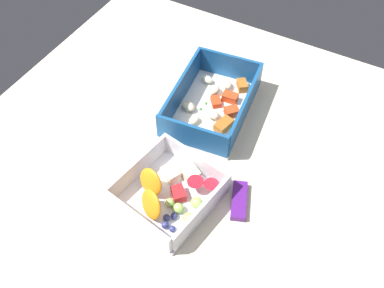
{
  "coord_description": "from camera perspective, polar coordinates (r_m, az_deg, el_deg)",
  "views": [
    {
      "loc": [
        39.23,
        22.54,
        62.64
      ],
      "look_at": [
        -1.36,
        0.3,
        4.0
      ],
      "focal_mm": 39.74,
      "sensor_mm": 36.0,
      "label": 1
    }
  ],
  "objects": [
    {
      "name": "fruit_bowl",
      "position": [
        0.69,
        -2.94,
        -6.49
      ],
      "size": [
        17.14,
        16.5,
        5.8
      ],
      "rotation": [
        0.0,
        0.0,
        -0.17
      ],
      "color": "white",
      "rests_on": "table_surface"
    },
    {
      "name": "pasta_container",
      "position": [
        0.81,
        2.85,
        5.44
      ],
      "size": [
        21.83,
        15.82,
        6.1
      ],
      "rotation": [
        0.0,
        0.0,
        0.12
      ],
      "color": "white",
      "rests_on": "table_surface"
    },
    {
      "name": "candy_bar",
      "position": [
        0.7,
        6.34,
        -7.57
      ],
      "size": [
        7.4,
        4.74,
        1.2
      ],
      "primitive_type": "cube",
      "rotation": [
        0.0,
        0.0,
        0.37
      ],
      "color": "#51197A",
      "rests_on": "table_surface"
    },
    {
      "name": "table_surface",
      "position": [
        0.76,
        -0.69,
        -2.01
      ],
      "size": [
        80.0,
        80.0,
        2.0
      ],
      "primitive_type": "cube",
      "color": "beige",
      "rests_on": "ground"
    }
  ]
}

